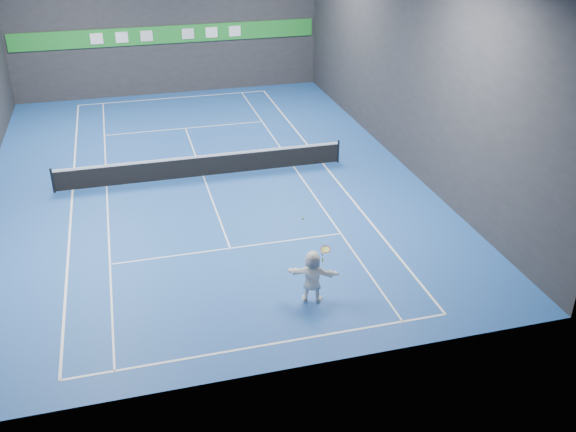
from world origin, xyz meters
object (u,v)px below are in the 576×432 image
object	(u,v)px
player	(312,277)
tennis_racket	(325,251)
tennis_net	(203,165)
tennis_ball	(303,219)

from	to	relation	value
player	tennis_racket	xyz separation A→B (m)	(0.39, 0.05, 0.82)
tennis_racket	player	bearing A→B (deg)	-173.09
player	tennis_net	xyz separation A→B (m)	(-1.86, 10.16, -0.32)
tennis_ball	tennis_racket	xyz separation A→B (m)	(0.67, -0.11, -1.12)
tennis_net	tennis_racket	xyz separation A→B (m)	(2.25, -10.11, 1.14)
player	tennis_racket	world-z (taller)	tennis_racket
player	tennis_racket	distance (m)	0.91
player	tennis_racket	bearing A→B (deg)	-150.75
tennis_ball	tennis_net	bearing A→B (deg)	98.98
tennis_net	tennis_racket	world-z (taller)	tennis_racket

